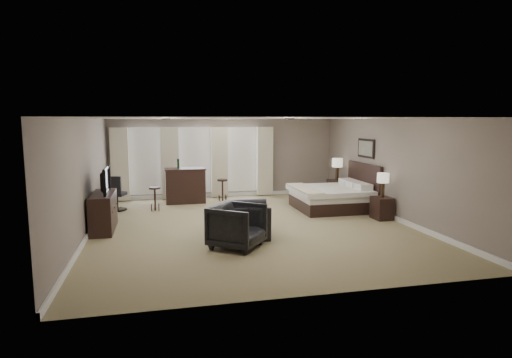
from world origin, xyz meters
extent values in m
cube|color=#877B56|center=(0.00, 0.00, 0.00)|extent=(7.60, 8.60, 0.04)
cube|color=silver|center=(0.00, 0.00, 2.60)|extent=(7.60, 8.60, 0.04)
cube|color=gray|center=(0.00, 4.25, 1.30)|extent=(7.50, 0.04, 2.60)
cube|color=gray|center=(0.00, -4.25, 1.30)|extent=(7.50, 0.04, 2.60)
cube|color=gray|center=(-3.75, 0.00, 1.30)|extent=(0.04, 8.50, 2.60)
cube|color=gray|center=(3.75, 0.00, 1.30)|extent=(0.04, 8.50, 2.60)
cube|color=silver|center=(-2.60, 4.19, 1.25)|extent=(1.15, 0.04, 2.05)
cube|color=silver|center=(-1.00, 4.19, 1.25)|extent=(1.15, 0.04, 2.05)
cube|color=silver|center=(0.60, 4.19, 1.25)|extent=(1.15, 0.04, 2.05)
cube|color=beige|center=(-3.35, 4.07, 1.18)|extent=(0.55, 0.12, 2.30)
cube|color=beige|center=(-1.80, 4.07, 1.18)|extent=(0.55, 0.12, 2.30)
cube|color=beige|center=(-0.20, 4.07, 1.18)|extent=(0.55, 0.12, 2.30)
cube|color=beige|center=(1.35, 4.07, 1.18)|extent=(0.55, 0.12, 2.30)
cube|color=silver|center=(2.58, 1.44, 0.66)|extent=(2.06, 1.97, 1.31)
cube|color=black|center=(3.47, -0.01, 0.29)|extent=(0.43, 0.53, 0.58)
cube|color=black|center=(3.47, 2.89, 0.31)|extent=(0.47, 0.58, 0.63)
cube|color=beige|center=(3.47, -0.01, 0.89)|extent=(0.31, 0.31, 0.63)
cube|color=beige|center=(3.47, 2.89, 0.98)|extent=(0.34, 0.34, 0.71)
cube|color=slate|center=(3.70, 1.44, 1.75)|extent=(0.04, 0.96, 0.56)
cube|color=black|center=(-3.45, 0.40, 0.44)|extent=(0.49, 1.51, 0.88)
imported|color=black|center=(-3.45, 0.40, 0.95)|extent=(0.61, 1.05, 0.14)
imported|color=black|center=(-0.29, -0.80, 0.49)|extent=(0.89, 1.22, 0.98)
imported|color=black|center=(-0.66, -1.64, 0.49)|extent=(1.28, 1.29, 0.97)
cube|color=black|center=(-1.37, 3.39, 0.55)|extent=(1.25, 0.65, 1.09)
cube|color=black|center=(-2.29, 2.40, 0.34)|extent=(0.40, 0.40, 0.68)
cube|color=black|center=(-0.20, 3.44, 0.35)|extent=(0.38, 0.38, 0.70)
cube|color=black|center=(-3.35, 2.64, 0.51)|extent=(0.64, 0.64, 1.02)
camera|label=1|loc=(-2.17, -9.90, 2.56)|focal=30.00mm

